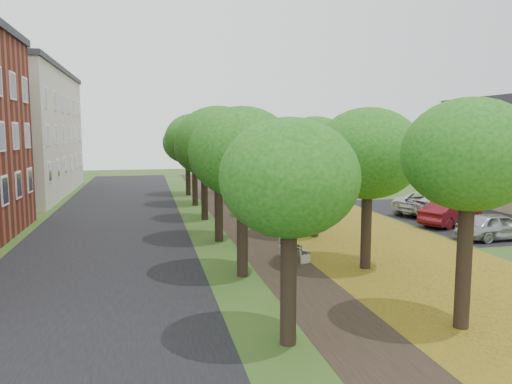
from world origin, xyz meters
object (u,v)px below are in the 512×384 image
car_red (451,213)px  car_silver (497,226)px  bench (293,250)px  car_white (431,203)px  car_grey (437,207)px

car_red → car_silver: bearing=155.2°
bench → car_white: car_white is taller
bench → car_red: 11.98m
bench → car_white: (11.80, 9.01, 0.35)m
bench → car_red: size_ratio=0.40×
car_silver → car_grey: size_ratio=0.94×
bench → car_red: (10.74, 5.32, 0.30)m
car_grey → bench: bearing=104.6°
car_white → car_red: bearing=139.5°
car_white → car_grey: bearing=147.0°
car_silver → car_white: size_ratio=0.73×
car_silver → car_grey: 6.69m
car_silver → car_white: (1.06, 7.42, 0.08)m
car_red → bench: bearing=91.5°
car_red → car_grey: (0.94, 2.89, -0.09)m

